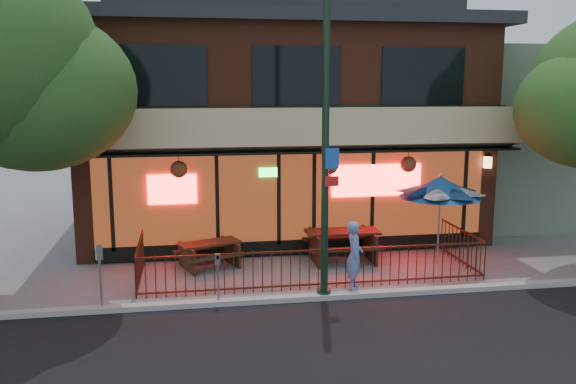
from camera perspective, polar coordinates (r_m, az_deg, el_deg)
name	(u,v)px	position (r m, az deg, el deg)	size (l,w,h in m)	color
ground	(320,292)	(14.43, 3.01, -9.31)	(80.00, 80.00, 0.00)	gray
curb	(325,297)	(13.95, 3.46, -9.74)	(80.00, 0.25, 0.12)	#999993
restaurant_building	(276,104)	(20.63, -1.16, 8.23)	(12.96, 9.49, 8.05)	brown
neighbor_building	(513,133)	(24.23, 20.30, 5.21)	(6.00, 7.00, 6.00)	slate
patio_fence	(316,260)	(14.71, 2.61, -6.35)	(8.44, 2.62, 1.00)	#40180D
street_light	(325,160)	(13.33, 3.52, 3.00)	(0.43, 0.32, 7.00)	black
picnic_table_left	(209,251)	(16.29, -7.38, -5.46)	(1.93, 1.71, 0.68)	#3C2716
picnic_table_right	(342,241)	(16.76, 5.10, -4.58)	(2.01, 1.55, 0.85)	#371C13
patio_umbrella	(440,187)	(16.57, 14.06, 0.46)	(2.16, 2.16, 2.47)	gray
pedestrian	(354,255)	(14.48, 6.24, -5.91)	(0.60, 0.39, 1.63)	#6080C0
parking_meter_near	(218,271)	(13.43, -6.58, -7.31)	(0.12, 0.11, 1.16)	gray
parking_meter_far	(100,267)	(13.50, -17.20, -6.76)	(0.16, 0.15, 1.45)	gray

